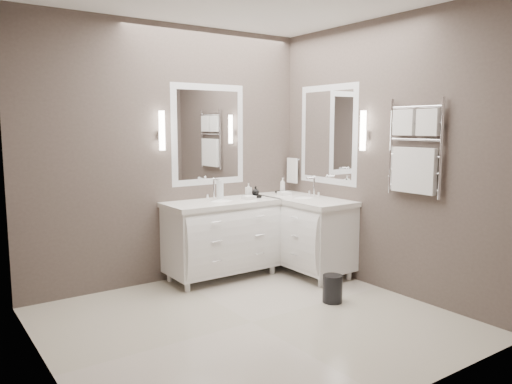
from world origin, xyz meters
TOP-DOWN VIEW (x-y plane):
  - floor at (0.00, 0.00)m, footprint 3.20×3.00m
  - wall_back at (0.00, 1.50)m, footprint 3.20×0.01m
  - wall_front at (0.00, -1.50)m, footprint 3.20×0.01m
  - wall_left at (-1.60, 0.00)m, footprint 0.01×3.00m
  - wall_right at (1.60, 0.00)m, footprint 0.01×3.00m
  - vanity_back at (0.45, 1.23)m, footprint 1.24×0.59m
  - vanity_right at (1.33, 0.90)m, footprint 0.59×1.24m
  - mirror_back at (0.45, 1.49)m, footprint 0.90×0.02m
  - mirror_right at (1.59, 0.80)m, footprint 0.02×0.90m
  - sconce_back at (-0.13, 1.43)m, footprint 0.06×0.06m
  - sconce_right at (1.53, 0.22)m, footprint 0.06×0.06m
  - towel_bar_corner at (1.54, 1.36)m, footprint 0.03×0.22m
  - towel_ladder at (1.55, -0.40)m, footprint 0.06×0.58m
  - waste_bin at (0.90, -0.03)m, footprint 0.20×0.20m
  - amenity_tray_back at (0.84, 1.22)m, footprint 0.19×0.16m
  - amenity_tray_right at (1.34, 1.30)m, footprint 0.17×0.20m
  - water_bottle at (0.46, 1.27)m, footprint 0.10×0.10m
  - soap_bottle_a at (0.81, 1.24)m, footprint 0.07×0.08m
  - soap_bottle_b at (0.87, 1.19)m, footprint 0.08×0.08m
  - soap_bottle_c at (1.34, 1.30)m, footprint 0.07×0.07m

SIDE VIEW (x-z plane):
  - floor at x=0.00m, z-range -0.01..0.00m
  - waste_bin at x=0.90m, z-range 0.00..0.26m
  - vanity_back at x=0.45m, z-range 0.00..0.97m
  - vanity_right at x=1.33m, z-range 0.00..0.97m
  - amenity_tray_right at x=1.34m, z-range 0.85..0.88m
  - amenity_tray_back at x=0.84m, z-range 0.85..0.88m
  - soap_bottle_b at x=0.87m, z-range 0.88..0.98m
  - soap_bottle_a at x=0.81m, z-range 0.88..1.01m
  - soap_bottle_c at x=1.34m, z-range 0.88..1.04m
  - water_bottle at x=0.46m, z-range 0.85..1.07m
  - towel_bar_corner at x=1.54m, z-range 0.97..1.27m
  - wall_back at x=0.00m, z-range 0.00..2.70m
  - wall_front at x=0.00m, z-range 0.00..2.70m
  - wall_left at x=-1.60m, z-range 0.00..2.70m
  - wall_right at x=1.60m, z-range 0.00..2.70m
  - towel_ladder at x=1.55m, z-range 0.94..1.84m
  - mirror_back at x=0.45m, z-range 1.00..2.10m
  - mirror_right at x=1.59m, z-range 1.00..2.10m
  - sconce_back at x=-0.13m, z-range 1.39..1.79m
  - sconce_right at x=1.53m, z-range 1.39..1.79m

